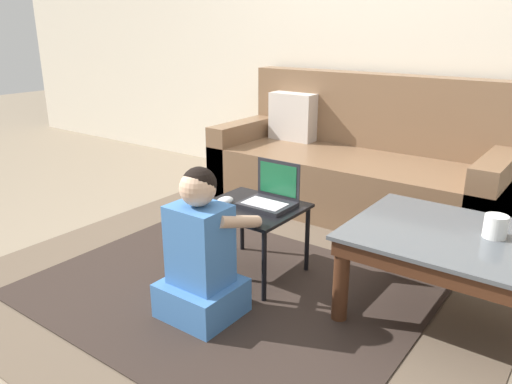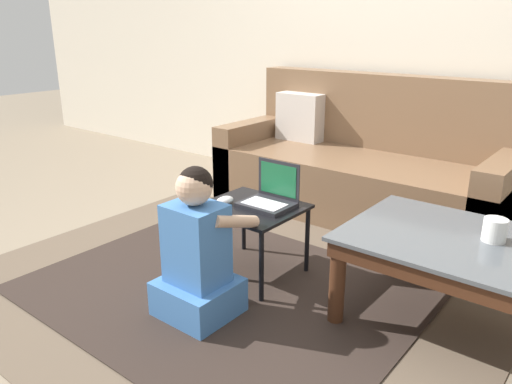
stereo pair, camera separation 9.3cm
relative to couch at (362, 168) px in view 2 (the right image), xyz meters
name	(u,v)px [view 2 (the right image)]	position (x,y,z in m)	size (l,w,h in m)	color
ground_plane	(241,277)	(0.00, -1.32, -0.30)	(16.00, 16.00, 0.00)	#7F705B
wall_back	(399,25)	(0.00, 0.43, 0.95)	(9.00, 0.06, 2.50)	beige
area_rug	(223,290)	(0.02, -1.48, -0.30)	(2.54, 1.99, 0.01)	brown
couch	(362,168)	(0.00, 0.00, 0.00)	(1.99, 0.84, 0.93)	brown
coffee_table	(475,257)	(1.06, -1.08, 0.05)	(1.05, 0.69, 0.41)	#4C5156
laptop_desk	(251,215)	(0.02, -1.25, 0.03)	(0.48, 0.44, 0.38)	black
laptop	(269,198)	(0.08, -1.19, 0.12)	(0.26, 0.21, 0.22)	#232328
computer_mouse	(225,201)	(-0.11, -1.32, 0.10)	(0.07, 0.11, 0.04)	silver
person_seated	(198,255)	(0.07, -1.70, -0.01)	(0.33, 0.43, 0.70)	#3D70B2
cup_on_table	(495,230)	(1.11, -1.02, 0.16)	(0.09, 0.09, 0.10)	white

